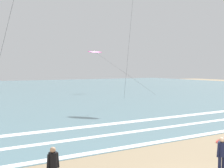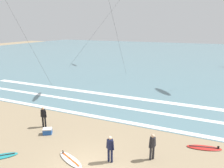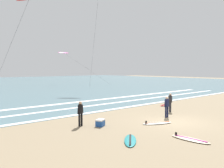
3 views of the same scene
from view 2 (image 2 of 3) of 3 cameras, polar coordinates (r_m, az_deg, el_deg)
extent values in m
cube|color=slate|center=(60.34, 18.82, 7.13)|extent=(140.00, 90.00, 0.01)
cube|color=white|center=(17.10, 10.53, -10.99)|extent=(59.73, 0.51, 0.01)
cube|color=white|center=(19.79, 11.02, -7.33)|extent=(45.57, 0.54, 0.01)
cube|color=white|center=(22.63, 12.16, -4.50)|extent=(44.55, 0.79, 0.01)
cylinder|color=black|center=(17.50, -17.71, -9.44)|extent=(0.13, 0.13, 0.82)
cylinder|color=black|center=(17.40, -17.13, -9.53)|extent=(0.13, 0.13, 0.82)
cylinder|color=black|center=(17.18, -17.60, -7.35)|extent=(0.32, 0.32, 0.58)
cylinder|color=black|center=(17.28, -18.14, -7.35)|extent=(0.15, 0.11, 0.56)
cylinder|color=black|center=(17.10, -17.05, -7.51)|extent=(0.15, 0.11, 0.56)
sphere|color=tan|center=(17.04, -17.71, -6.16)|extent=(0.21, 0.21, 0.21)
cylinder|color=#232328|center=(13.16, 10.11, -17.54)|extent=(0.13, 0.13, 0.82)
cylinder|color=#232328|center=(13.27, 10.81, -17.27)|extent=(0.13, 0.13, 0.82)
cylinder|color=#232328|center=(12.85, 10.61, -14.77)|extent=(0.32, 0.32, 0.58)
cylinder|color=#232328|center=(12.76, 9.93, -15.10)|extent=(0.15, 0.16, 0.56)
cylinder|color=#232328|center=(12.97, 11.26, -14.63)|extent=(0.15, 0.16, 0.56)
sphere|color=#DBB28E|center=(12.67, 10.69, -13.25)|extent=(0.21, 0.21, 0.21)
cylinder|color=#141938|center=(12.86, -0.89, -18.11)|extent=(0.13, 0.13, 0.82)
cylinder|color=#141938|center=(12.78, -0.08, -18.36)|extent=(0.13, 0.13, 0.82)
cylinder|color=#141938|center=(12.45, -0.49, -15.54)|extent=(0.32, 0.32, 0.58)
cylinder|color=#141938|center=(12.55, -1.26, -15.42)|extent=(0.14, 0.10, 0.56)
cylinder|color=#141938|center=(12.38, 0.28, -15.86)|extent=(0.14, 0.10, 0.56)
sphere|color=#DBB28E|center=(12.26, -0.50, -13.99)|extent=(0.21, 0.21, 0.21)
ellipsoid|color=red|center=(15.32, 23.06, -15.15)|extent=(2.18, 1.05, 0.09)
cube|color=black|center=(15.30, 23.08, -14.99)|extent=(1.76, 0.49, 0.01)
cube|color=black|center=(15.47, 26.17, -14.70)|extent=(0.12, 0.04, 0.16)
ellipsoid|color=silver|center=(13.34, -10.87, -18.96)|extent=(2.16, 1.41, 0.09)
cube|color=#D84C19|center=(13.31, -10.89, -18.79)|extent=(1.67, 0.82, 0.01)
cube|color=black|center=(13.87, -12.76, -17.00)|extent=(0.12, 0.06, 0.16)
cylinder|color=#333333|center=(42.84, -2.81, 15.49)|extent=(9.68, 8.57, 15.65)
cylinder|color=#333333|center=(27.20, -21.94, 11.69)|extent=(2.05, 5.50, 12.74)
cylinder|color=#333333|center=(29.09, 1.84, 10.59)|extent=(1.56, 10.22, 10.42)
cube|color=#1E4C9E|center=(16.41, -16.61, -11.93)|extent=(0.74, 0.68, 0.36)
cube|color=silver|center=(16.31, -16.66, -11.24)|extent=(0.75, 0.69, 0.08)
camera|label=1|loc=(14.08, -54.22, -3.91)|focal=43.50mm
camera|label=3|loc=(19.14, -66.18, -5.48)|focal=37.04mm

